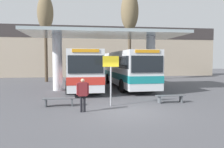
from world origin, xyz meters
TOP-DOWN VIEW (x-y plane):
  - ground_plane at (0.00, 0.00)m, footprint 100.00×100.00m
  - townhouse_backdrop at (0.00, 23.46)m, footprint 40.00×0.58m
  - station_canopy at (0.00, 8.42)m, footprint 13.21×5.90m
  - transit_bus_left_bay at (-1.92, 9.51)m, footprint 2.94×11.04m
  - transit_bus_center_bay at (2.23, 10.10)m, footprint 3.15×11.83m
  - waiting_bench_near_pillar at (-3.42, 1.81)m, footprint 1.78×0.44m
  - waiting_bench_mid_platform at (3.13, 1.81)m, footprint 1.74×0.44m
  - info_sign_platform at (-0.55, 1.45)m, footprint 0.90×0.09m
  - pedestrian_waiting at (-2.13, 0.23)m, footprint 0.62×0.28m
  - poplar_tree_behind_left at (4.02, 16.38)m, footprint 2.20×2.20m
  - poplar_tree_behind_right at (-6.15, 16.32)m, footprint 1.86×1.86m

SIDE VIEW (x-z plane):
  - ground_plane at x=0.00m, z-range 0.00..0.00m
  - waiting_bench_mid_platform at x=3.13m, z-range 0.11..0.57m
  - waiting_bench_near_pillar at x=-3.42m, z-range 0.12..0.58m
  - pedestrian_waiting at x=-2.13m, z-range 0.18..1.85m
  - transit_bus_left_bay at x=-1.92m, z-range 0.20..3.54m
  - transit_bus_center_bay at x=2.23m, z-range 0.20..3.54m
  - info_sign_platform at x=-0.55m, z-range 0.60..3.41m
  - station_canopy at x=0.00m, z-range 1.76..6.71m
  - townhouse_backdrop at x=0.00m, z-range 0.65..8.49m
  - poplar_tree_behind_right at x=-6.15m, z-range 2.76..12.97m
  - poplar_tree_behind_left at x=4.02m, z-range 2.89..13.98m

